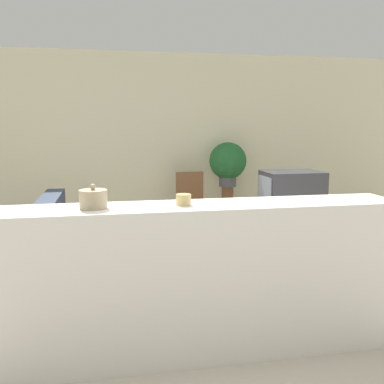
# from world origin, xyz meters

# --- Properties ---
(ground_plane) EXTENTS (14.00, 14.00, 0.00)m
(ground_plane) POSITION_xyz_m (0.00, 0.00, 0.00)
(ground_plane) COLOR beige
(wall_back) EXTENTS (9.00, 0.06, 2.70)m
(wall_back) POSITION_xyz_m (0.00, 3.43, 1.35)
(wall_back) COLOR beige
(wall_back) RESTS_ON ground_plane
(couch) EXTENTS (0.81, 1.60, 0.88)m
(couch) POSITION_xyz_m (-0.91, 1.20, 0.31)
(couch) COLOR #384256
(couch) RESTS_ON ground_plane
(tv_stand) EXTENTS (0.80, 0.53, 0.55)m
(tv_stand) POSITION_xyz_m (1.64, 1.67, 0.27)
(tv_stand) COLOR brown
(tv_stand) RESTS_ON ground_plane
(television) EXTENTS (0.71, 0.50, 0.51)m
(television) POSITION_xyz_m (1.64, 1.67, 0.81)
(television) COLOR #333338
(television) RESTS_ON tv_stand
(wooden_chair) EXTENTS (0.44, 0.44, 0.96)m
(wooden_chair) POSITION_xyz_m (0.58, 2.69, 0.51)
(wooden_chair) COLOR brown
(wooden_chair) RESTS_ON ground_plane
(plant_stand) EXTENTS (0.18, 0.18, 0.70)m
(plant_stand) POSITION_xyz_m (1.19, 2.99, 0.35)
(plant_stand) COLOR brown
(plant_stand) RESTS_ON ground_plane
(potted_plant) EXTENTS (0.56, 0.56, 0.66)m
(potted_plant) POSITION_xyz_m (1.19, 2.99, 1.07)
(potted_plant) COLOR #4C4C51
(potted_plant) RESTS_ON plant_stand
(foreground_counter) EXTENTS (2.98, 0.44, 1.08)m
(foreground_counter) POSITION_xyz_m (0.00, -0.36, 0.54)
(foreground_counter) COLOR white
(foreground_counter) RESTS_ON ground_plane
(decorative_bowl) EXTENTS (0.18, 0.18, 0.16)m
(decorative_bowl) POSITION_xyz_m (-0.65, -0.36, 1.15)
(decorative_bowl) COLOR tan
(decorative_bowl) RESTS_ON foreground_counter
(candle_jar) EXTENTS (0.10, 0.10, 0.07)m
(candle_jar) POSITION_xyz_m (-0.06, -0.36, 1.12)
(candle_jar) COLOR tan
(candle_jar) RESTS_ON foreground_counter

